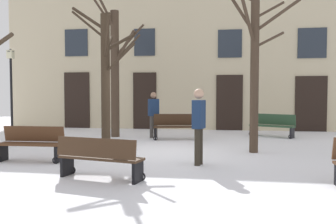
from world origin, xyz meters
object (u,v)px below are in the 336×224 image
Objects in this scene: person_crossing_plaza at (199,122)px; person_by_shop_door at (154,112)px; tree_center at (115,69)px; bench_near_center_tree at (99,157)px; bench_back_to_back_left at (177,126)px; tree_right_of_center at (255,53)px; streetlamp at (11,81)px; bench_back_to_back_right at (31,144)px; bench_by_litter_bin at (272,125)px; tree_left_of_center at (106,75)px.

person_crossing_plaza is 1.03× the size of person_by_shop_door.
tree_center is 3.09× the size of person_crossing_plaza.
bench_near_center_tree is at bearing -75.35° from tree_center.
tree_right_of_center is at bearing -55.28° from bench_back_to_back_left.
person_by_shop_door is at bearing -5.71° from streetlamp.
tree_right_of_center is at bearing -20.05° from streetlamp.
bench_back_to_back_right is 2.84m from bench_near_center_tree.
tree_center is at bearing -6.49° from streetlamp.
person_by_shop_door is (1.54, -0.09, -1.67)m from tree_center.
bench_back_to_back_left is (3.05, 4.87, 0.05)m from bench_back_to_back_right.
tree_center is at bearing 158.85° from bench_back_to_back_left.
tree_center reaches higher than bench_back_to_back_left.
person_by_shop_door is at bearing 147.64° from bench_back_to_back_left.
bench_back_to_back_left is at bearing -83.56° from bench_near_center_tree.
bench_by_litter_bin is at bearing 41.82° from bench_back_to_back_right.
streetlamp is 2.01× the size of bench_back_to_back_left.
tree_right_of_center is 1.47× the size of streetlamp.
person_crossing_plaza is at bearing -83.15° from bench_by_litter_bin.
bench_by_litter_bin is at bearing 11.68° from bench_back_to_back_left.
tree_right_of_center is 6.56m from bench_back_to_back_right.
person_crossing_plaza is (-1.46, -2.09, -1.85)m from tree_right_of_center.
tree_center is 3.19× the size of person_by_shop_door.
streetlamp is at bearing 159.95° from tree_right_of_center.
person_crossing_plaza is at bearing -34.02° from streetlamp.
bench_near_center_tree is 1.01× the size of person_crossing_plaza.
bench_near_center_tree is (0.97, -3.29, -1.79)m from tree_left_of_center.
streetlamp is (-9.92, 3.62, -0.65)m from tree_right_of_center.
bench_back_to_back_left is at bearing 62.15° from tree_left_of_center.
person_crossing_plaza is at bearing -28.34° from tree_left_of_center.
bench_near_center_tree is at bearing -73.49° from tree_left_of_center.
bench_back_to_back_right is at bearing -54.10° from streetlamp.
tree_right_of_center is at bearing -80.08° from person_by_shop_door.
tree_right_of_center is 2.91× the size of bench_near_center_tree.
streetlamp reaches higher than person_by_shop_door.
streetlamp reaches higher than bench_back_to_back_right.
bench_by_litter_bin is (6.67, 6.33, 0.01)m from bench_back_to_back_right.
bench_back_to_back_left is at bearing -7.99° from streetlamp.
tree_left_of_center is at bearing -110.01° from bench_by_litter_bin.
tree_center reaches higher than person_crossing_plaza.
tree_right_of_center is 5.97m from tree_center.
bench_back_to_back_left reaches higher than bench_back_to_back_right.
person_crossing_plaza reaches higher than bench_near_center_tree.
tree_right_of_center is 4.37m from bench_back_to_back_left.
bench_by_litter_bin is (5.29, 4.63, -1.77)m from tree_left_of_center.
bench_back_to_back_right is (4.27, -5.90, -1.78)m from streetlamp.
bench_back_to_back_left is 1.02× the size of person_by_shop_door.
tree_center is 1.55× the size of streetlamp.
tree_left_of_center is 3.77m from tree_center.
tree_left_of_center is at bearing -60.87° from bench_near_center_tree.
bench_by_litter_bin is 4.73m from person_by_shop_door.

